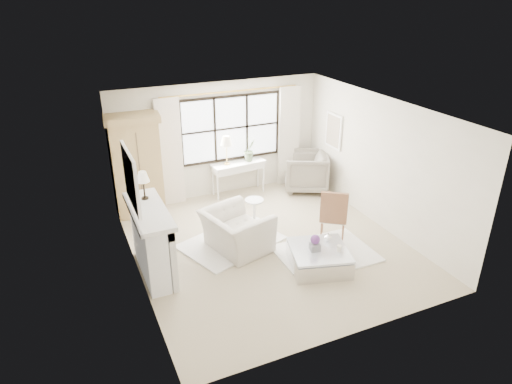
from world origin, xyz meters
The scene contains 32 objects.
floor centered at (0.00, 0.00, 0.00)m, with size 5.50×5.50×0.00m, color #C1B08F.
ceiling centered at (0.00, 0.00, 2.70)m, with size 5.50×5.50×0.00m, color white.
wall_back centered at (0.00, 2.75, 1.35)m, with size 5.00×5.00×0.00m, color silver.
wall_front centered at (0.00, -2.75, 1.35)m, with size 5.00×5.00×0.00m, color beige.
wall_left centered at (-2.50, 0.00, 1.35)m, with size 5.50×5.50×0.00m, color silver.
wall_right centered at (2.50, 0.00, 1.35)m, with size 5.50×5.50×0.00m, color silver.
window_pane centered at (0.30, 2.73, 1.60)m, with size 2.40×0.02×1.50m, color silver.
window_frame centered at (0.30, 2.72, 1.60)m, with size 2.50×0.04×1.50m, color black, non-canonical shape.
curtain_rod centered at (0.30, 2.67, 2.47)m, with size 0.04×0.04×3.30m, color gold.
curtain_left centered at (-1.20, 2.65, 1.24)m, with size 0.55×0.10×2.47m, color silver.
curtain_right centered at (1.80, 2.65, 1.24)m, with size 0.55×0.10×2.47m, color silver.
fireplace centered at (-2.27, 0.00, 0.65)m, with size 0.58×1.66×1.26m.
mirror_frame centered at (-2.47, 0.00, 1.84)m, with size 0.05×1.15×0.95m, color white.
mirror_glass centered at (-2.44, 0.00, 1.84)m, with size 0.02×1.00×0.80m, color silver.
art_frame centered at (2.47, 1.70, 1.55)m, with size 0.04×0.62×0.82m, color white.
art_canvas centered at (2.45, 1.70, 1.55)m, with size 0.01×0.52×0.72m, color #B9A88F.
mantel_lamp centered at (-2.21, 0.40, 1.65)m, with size 0.22×0.22×0.51m.
armoire centered at (-1.98, 2.44, 1.14)m, with size 1.18×0.81×2.24m.
console_table centered at (0.39, 2.53, 0.40)m, with size 1.34×0.57×0.80m.
console_lamp centered at (0.10, 2.53, 1.36)m, with size 0.28×0.28×0.69m.
orchid_plant centered at (0.69, 2.53, 1.07)m, with size 0.29×0.24×0.53m, color #566B47.
side_table centered at (0.15, 1.05, 0.33)m, with size 0.40×0.40×0.51m.
rug_left centered at (-0.64, 0.39, 0.02)m, with size 1.86×1.31×0.03m, color white.
rug_right centered at (0.84, -0.73, 0.02)m, with size 1.77×1.33×0.03m, color white.
club_armchair centered at (-0.63, 0.14, 0.39)m, with size 1.20×1.05×0.78m, color beige.
wingback_chair centered at (2.00, 2.08, 0.47)m, with size 1.01×1.04×0.95m, color gray.
french_chair centered at (1.27, -0.27, 0.31)m, with size 0.67×0.67×1.08m.
coffee_table centered at (0.49, -1.05, 0.18)m, with size 1.24×1.24×0.38m.
planter_box centered at (0.39, -1.04, 0.44)m, with size 0.17×0.17×0.13m, color slate.
planter_flowers centered at (0.39, -1.04, 0.59)m, with size 0.17×0.17×0.17m, color #602F76.
pillar_candle centered at (0.76, -1.26, 0.44)m, with size 0.08×0.08×0.12m, color silver.
coffee_vase centered at (0.78, -0.86, 0.46)m, with size 0.14×0.14×0.15m, color white.
Camera 1 is at (-3.38, -6.93, 4.66)m, focal length 32.00 mm.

